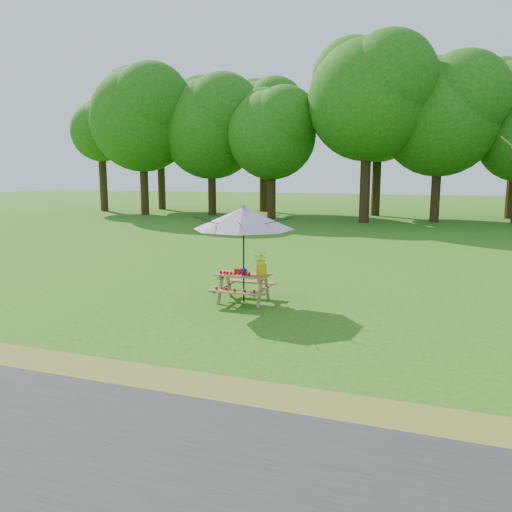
% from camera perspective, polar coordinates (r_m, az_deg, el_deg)
% --- Properties ---
extents(ground, '(120.00, 120.00, 0.00)m').
position_cam_1_polar(ground, '(9.16, 21.94, -10.17)').
color(ground, '#386212').
rests_on(ground, ground).
extents(drygrass_strip, '(120.00, 1.20, 0.01)m').
position_cam_1_polar(drygrass_strip, '(6.58, 22.95, -18.20)').
color(drygrass_strip, olive).
rests_on(drygrass_strip, ground).
extents(treeline, '(60.00, 12.00, 16.00)m').
position_cam_1_polar(treeline, '(31.05, 21.24, 18.29)').
color(treeline, '#11580F').
rests_on(treeline, ground).
extents(picnic_table, '(1.20, 1.32, 0.67)m').
position_cam_1_polar(picnic_table, '(11.56, -1.41, -3.70)').
color(picnic_table, olive).
rests_on(picnic_table, ground).
extents(patio_umbrella, '(2.84, 2.84, 2.26)m').
position_cam_1_polar(patio_umbrella, '(11.30, -1.44, 4.33)').
color(patio_umbrella, black).
rests_on(patio_umbrella, ground).
extents(produce_bins, '(0.33, 0.41, 0.13)m').
position_cam_1_polar(produce_bins, '(11.52, -1.56, -1.73)').
color(produce_bins, red).
rests_on(produce_bins, picnic_table).
extents(tomatoes_row, '(0.77, 0.13, 0.07)m').
position_cam_1_polar(tomatoes_row, '(11.37, -2.44, -1.98)').
color(tomatoes_row, red).
rests_on(tomatoes_row, picnic_table).
extents(flower_bucket, '(0.37, 0.34, 0.54)m').
position_cam_1_polar(flower_bucket, '(11.36, 0.64, -0.70)').
color(flower_bucket, '#E4BB0C').
rests_on(flower_bucket, picnic_table).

